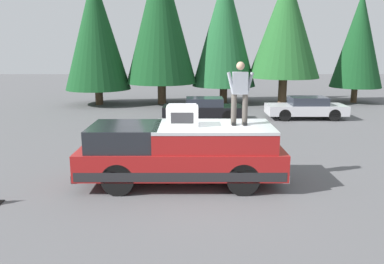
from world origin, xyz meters
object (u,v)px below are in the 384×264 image
at_px(parked_car_black, 203,109).
at_px(compressor_unit, 182,115).
at_px(parked_car_silver, 306,108).
at_px(pickup_truck, 181,153).
at_px(person_on_truck_bed, 240,92).

bearing_deg(parked_car_black, compressor_unit, 174.94).
xyz_separation_m(compressor_unit, parked_car_silver, (10.04, -6.33, -1.35)).
distance_m(compressor_unit, parked_car_black, 9.81).
relative_size(parked_car_silver, parked_car_black, 1.00).
distance_m(pickup_truck, person_on_truck_bed, 2.30).
bearing_deg(person_on_truck_bed, parked_car_black, 4.06).
height_order(compressor_unit, parked_car_black, compressor_unit).
bearing_deg(parked_car_silver, compressor_unit, 147.78).
height_order(parked_car_silver, parked_car_black, same).
distance_m(compressor_unit, person_on_truck_bed, 1.66).
bearing_deg(compressor_unit, parked_car_black, -5.06).
bearing_deg(parked_car_black, pickup_truck, 174.73).
xyz_separation_m(pickup_truck, compressor_unit, (-0.04, -0.03, 1.05)).
bearing_deg(pickup_truck, compressor_unit, -138.00).
height_order(compressor_unit, person_on_truck_bed, person_on_truck_bed).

